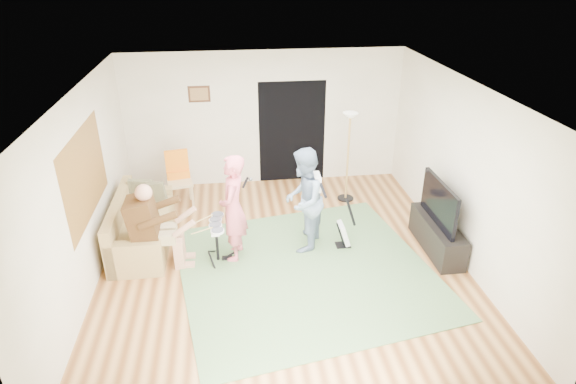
{
  "coord_description": "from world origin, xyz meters",
  "views": [
    {
      "loc": [
        -0.71,
        -6.23,
        4.3
      ],
      "look_at": [
        0.12,
        0.3,
        1.04
      ],
      "focal_mm": 30.0,
      "sensor_mm": 36.0,
      "label": 1
    }
  ],
  "objects_px": {
    "singer": "(233,209)",
    "guitar_spare": "(344,233)",
    "drum_kit": "(217,243)",
    "dining_chair": "(181,187)",
    "sofa": "(138,229)",
    "tv_cabinet": "(437,236)",
    "television": "(439,203)",
    "torchiere_lamp": "(349,141)",
    "guitarist": "(304,200)"
  },
  "relations": [
    {
      "from": "sofa",
      "to": "singer",
      "type": "distance_m",
      "value": 1.77
    },
    {
      "from": "singer",
      "to": "guitar_spare",
      "type": "relative_size",
      "value": 1.97
    },
    {
      "from": "television",
      "to": "tv_cabinet",
      "type": "bearing_deg",
      "value": -0.0
    },
    {
      "from": "sofa",
      "to": "television",
      "type": "relative_size",
      "value": 1.68
    },
    {
      "from": "guitarist",
      "to": "tv_cabinet",
      "type": "bearing_deg",
      "value": 102.41
    },
    {
      "from": "singer",
      "to": "television",
      "type": "xyz_separation_m",
      "value": [
        3.17,
        -0.2,
        -0.01
      ]
    },
    {
      "from": "drum_kit",
      "to": "guitar_spare",
      "type": "bearing_deg",
      "value": 4.06
    },
    {
      "from": "torchiere_lamp",
      "to": "television",
      "type": "distance_m",
      "value": 2.19
    },
    {
      "from": "guitarist",
      "to": "tv_cabinet",
      "type": "distance_m",
      "value": 2.23
    },
    {
      "from": "dining_chair",
      "to": "tv_cabinet",
      "type": "xyz_separation_m",
      "value": [
        4.19,
        -2.1,
        -0.12
      ]
    },
    {
      "from": "tv_cabinet",
      "to": "television",
      "type": "bearing_deg",
      "value": 180.0
    },
    {
      "from": "singer",
      "to": "dining_chair",
      "type": "relative_size",
      "value": 1.63
    },
    {
      "from": "torchiere_lamp",
      "to": "dining_chair",
      "type": "bearing_deg",
      "value": 176.95
    },
    {
      "from": "guitar_spare",
      "to": "sofa",
      "type": "bearing_deg",
      "value": 171.37
    },
    {
      "from": "tv_cabinet",
      "to": "television",
      "type": "xyz_separation_m",
      "value": [
        -0.05,
        0.0,
        0.6
      ]
    },
    {
      "from": "sofa",
      "to": "drum_kit",
      "type": "bearing_deg",
      "value": -26.76
    },
    {
      "from": "drum_kit",
      "to": "dining_chair",
      "type": "distance_m",
      "value": 2.09
    },
    {
      "from": "television",
      "to": "torchiere_lamp",
      "type": "bearing_deg",
      "value": 116.92
    },
    {
      "from": "dining_chair",
      "to": "guitar_spare",
      "type": "bearing_deg",
      "value": -44.82
    },
    {
      "from": "drum_kit",
      "to": "dining_chair",
      "type": "height_order",
      "value": "dining_chair"
    },
    {
      "from": "guitarist",
      "to": "guitar_spare",
      "type": "distance_m",
      "value": 0.9
    },
    {
      "from": "drum_kit",
      "to": "torchiere_lamp",
      "type": "height_order",
      "value": "torchiere_lamp"
    },
    {
      "from": "dining_chair",
      "to": "television",
      "type": "distance_m",
      "value": 4.66
    },
    {
      "from": "guitarist",
      "to": "television",
      "type": "distance_m",
      "value": 2.1
    },
    {
      "from": "sofa",
      "to": "dining_chair",
      "type": "height_order",
      "value": "dining_chair"
    },
    {
      "from": "singer",
      "to": "tv_cabinet",
      "type": "height_order",
      "value": "singer"
    },
    {
      "from": "guitarist",
      "to": "television",
      "type": "relative_size",
      "value": 1.43
    },
    {
      "from": "singer",
      "to": "guitar_spare",
      "type": "bearing_deg",
      "value": 103.17
    },
    {
      "from": "singer",
      "to": "torchiere_lamp",
      "type": "distance_m",
      "value": 2.81
    },
    {
      "from": "guitar_spare",
      "to": "television",
      "type": "xyz_separation_m",
      "value": [
        1.41,
        -0.27,
        0.6
      ]
    },
    {
      "from": "sofa",
      "to": "tv_cabinet",
      "type": "height_order",
      "value": "sofa"
    },
    {
      "from": "drum_kit",
      "to": "guitarist",
      "type": "height_order",
      "value": "guitarist"
    },
    {
      "from": "drum_kit",
      "to": "guitar_spare",
      "type": "distance_m",
      "value": 2.05
    },
    {
      "from": "singer",
      "to": "torchiere_lamp",
      "type": "height_order",
      "value": "torchiere_lamp"
    },
    {
      "from": "torchiere_lamp",
      "to": "dining_chair",
      "type": "relative_size",
      "value": 1.66
    },
    {
      "from": "dining_chair",
      "to": "tv_cabinet",
      "type": "bearing_deg",
      "value": -37.56
    },
    {
      "from": "dining_chair",
      "to": "singer",
      "type": "bearing_deg",
      "value": -74.04
    },
    {
      "from": "torchiere_lamp",
      "to": "dining_chair",
      "type": "xyz_separation_m",
      "value": [
        -3.15,
        0.17,
        -0.82
      ]
    },
    {
      "from": "guitar_spare",
      "to": "tv_cabinet",
      "type": "height_order",
      "value": "guitar_spare"
    },
    {
      "from": "torchiere_lamp",
      "to": "singer",
      "type": "bearing_deg",
      "value": -141.73
    },
    {
      "from": "guitarist",
      "to": "torchiere_lamp",
      "type": "distance_m",
      "value": 1.95
    },
    {
      "from": "television",
      "to": "drum_kit",
      "type": "bearing_deg",
      "value": 177.94
    },
    {
      "from": "sofa",
      "to": "torchiere_lamp",
      "type": "xyz_separation_m",
      "value": [
        3.76,
        1.16,
        0.92
      ]
    },
    {
      "from": "guitar_spare",
      "to": "torchiere_lamp",
      "type": "bearing_deg",
      "value": 75.49
    },
    {
      "from": "drum_kit",
      "to": "torchiere_lamp",
      "type": "distance_m",
      "value": 3.19
    },
    {
      "from": "sofa",
      "to": "tv_cabinet",
      "type": "xyz_separation_m",
      "value": [
        4.79,
        -0.77,
        -0.02
      ]
    },
    {
      "from": "singer",
      "to": "torchiere_lamp",
      "type": "xyz_separation_m",
      "value": [
        2.19,
        1.73,
        0.34
      ]
    },
    {
      "from": "singer",
      "to": "sofa",
      "type": "bearing_deg",
      "value": -99.11
    },
    {
      "from": "tv_cabinet",
      "to": "sofa",
      "type": "bearing_deg",
      "value": 170.82
    },
    {
      "from": "guitarist",
      "to": "guitar_spare",
      "type": "bearing_deg",
      "value": 105.02
    }
  ]
}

